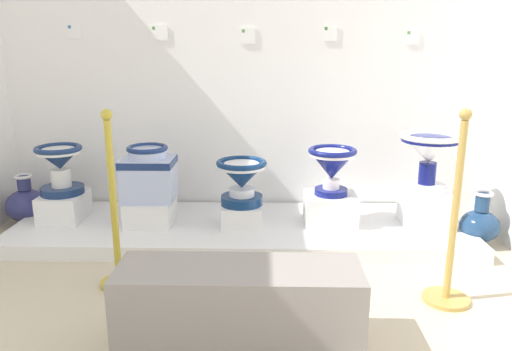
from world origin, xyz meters
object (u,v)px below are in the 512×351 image
object	(u,v)px
plinth_block_tall_cobalt	(242,214)
info_placard_fifth	(412,37)
antique_toilet_rightmost	(332,164)
museum_bench	(239,307)
antique_toilet_slender_white	(429,151)
stanchion_post_near_left	(115,229)
info_placard_third	(248,36)
info_placard_second	(159,33)
plinth_block_slender_white	(424,208)
plinth_block_squat_floral	(64,206)
info_placard_fourth	(330,33)
decorative_vase_corner	(27,204)
antique_toilet_broad_patterned	(149,172)
info_placard_first	(74,31)
antique_toilet_tall_cobalt	(242,177)
stanchion_post_near_right	(451,246)
antique_toilet_squat_floral	(60,163)
plinth_block_broad_patterned	(151,211)
plinth_block_rightmost	(330,209)
decorative_vase_spare	(480,224)

from	to	relation	value
plinth_block_tall_cobalt	info_placard_fifth	size ratio (longest dim) A/B	2.66
antique_toilet_rightmost	museum_bench	world-z (taller)	antique_toilet_rightmost
antique_toilet_slender_white	stanchion_post_near_left	distance (m)	2.21
museum_bench	info_placard_third	bearing A→B (deg)	90.87
info_placard_second	info_placard_third	xyz separation A→B (m)	(0.69, -0.00, -0.02)
plinth_block_slender_white	info_placard_second	world-z (taller)	info_placard_second
plinth_block_squat_floral	stanchion_post_near_left	bearing A→B (deg)	-52.11
info_placard_fourth	decorative_vase_corner	distance (m)	2.75
info_placard_fourth	stanchion_post_near_left	world-z (taller)	info_placard_fourth
antique_toilet_broad_patterned	antique_toilet_rightmost	xyz separation A→B (m)	(1.34, 0.02, 0.06)
antique_toilet_broad_patterned	museum_bench	xyz separation A→B (m)	(0.74, -1.38, -0.30)
plinth_block_tall_cobalt	info_placard_first	size ratio (longest dim) A/B	2.58
antique_toilet_tall_cobalt	museum_bench	size ratio (longest dim) A/B	0.32
antique_toilet_broad_patterned	info_placard_third	xyz separation A→B (m)	(0.71, 0.52, 0.97)
decorative_vase_corner	stanchion_post_near_left	world-z (taller)	stanchion_post_near_left
stanchion_post_near_right	info_placard_third	bearing A→B (deg)	128.68
antique_toilet_tall_cobalt	museum_bench	world-z (taller)	antique_toilet_tall_cobalt
decorative_vase_corner	info_placard_second	bearing A→B (deg)	15.84
antique_toilet_squat_floral	antique_toilet_rightmost	bearing A→B (deg)	-1.39
plinth_block_broad_patterned	info_placard_first	world-z (taller)	info_placard_first
antique_toilet_squat_floral	decorative_vase_corner	world-z (taller)	antique_toilet_squat_floral
plinth_block_squat_floral	museum_bench	xyz separation A→B (m)	(1.42, -1.44, -0.01)
antique_toilet_broad_patterned	plinth_block_tall_cobalt	distance (m)	0.75
plinth_block_rightmost	stanchion_post_near_right	world-z (taller)	stanchion_post_near_right
plinth_block_tall_cobalt	plinth_block_rightmost	size ratio (longest dim) A/B	0.77
antique_toilet_slender_white	stanchion_post_near_left	world-z (taller)	stanchion_post_near_left
plinth_block_squat_floral	plinth_block_rightmost	world-z (taller)	plinth_block_rightmost
info_placard_first	info_placard_second	bearing A→B (deg)	0.00
info_placard_third	plinth_block_rightmost	bearing A→B (deg)	-38.79
decorative_vase_spare	plinth_block_broad_patterned	bearing A→B (deg)	177.02
antique_toilet_tall_cobalt	stanchion_post_near_right	distance (m)	1.50
antique_toilet_slender_white	plinth_block_tall_cobalt	bearing A→B (deg)	-178.17
info_placard_first	info_placard_fourth	distance (m)	2.00
plinth_block_rightmost	antique_toilet_rightmost	distance (m)	0.34
antique_toilet_squat_floral	antique_toilet_broad_patterned	xyz separation A→B (m)	(0.68, -0.07, -0.05)
antique_toilet_broad_patterned	antique_toilet_squat_floral	bearing A→B (deg)	174.46
antique_toilet_rightmost	info_placard_fourth	world-z (taller)	info_placard_fourth
plinth_block_squat_floral	antique_toilet_tall_cobalt	distance (m)	1.39
antique_toilet_squat_floral	decorative_vase_spare	bearing A→B (deg)	-3.54
plinth_block_broad_patterned	antique_toilet_broad_patterned	distance (m)	0.30
decorative_vase_corner	info_placard_fifth	bearing A→B (deg)	5.68
plinth_block_rightmost	info_placard_second	world-z (taller)	info_placard_second
plinth_block_squat_floral	stanchion_post_near_left	world-z (taller)	stanchion_post_near_left
antique_toilet_tall_cobalt	info_placard_third	distance (m)	1.14
stanchion_post_near_left	plinth_block_squat_floral	bearing A→B (deg)	127.89
antique_toilet_broad_patterned	stanchion_post_near_left	distance (m)	0.80
plinth_block_squat_floral	plinth_block_rightmost	bearing A→B (deg)	-1.39
stanchion_post_near_left	antique_toilet_slender_white	bearing A→B (deg)	21.28
info_placard_third	info_placard_fourth	size ratio (longest dim) A/B	1.04
info_placard_first	info_placard_fifth	world-z (taller)	info_placard_first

